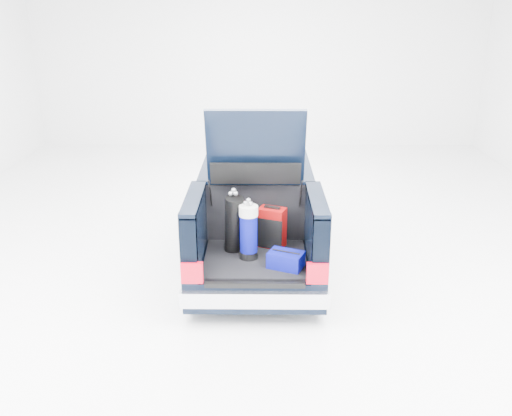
{
  "coord_description": "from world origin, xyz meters",
  "views": [
    {
      "loc": [
        0.07,
        -7.85,
        3.67
      ],
      "look_at": [
        0.0,
        -0.5,
        0.92
      ],
      "focal_mm": 38.0,
      "sensor_mm": 36.0,
      "label": 1
    }
  ],
  "objects_px": {
    "black_golf_bag": "(234,224)",
    "blue_golf_bag": "(249,232)",
    "red_suitcase": "(272,228)",
    "blue_duffel": "(286,260)",
    "car": "(256,209)"
  },
  "relations": [
    {
      "from": "black_golf_bag",
      "to": "blue_golf_bag",
      "type": "relative_size",
      "value": 1.08
    },
    {
      "from": "red_suitcase",
      "to": "blue_duffel",
      "type": "xyz_separation_m",
      "value": [
        0.16,
        -0.63,
        -0.17
      ]
    },
    {
      "from": "car",
      "to": "red_suitcase",
      "type": "xyz_separation_m",
      "value": [
        0.22,
        -1.24,
        0.2
      ]
    },
    {
      "from": "red_suitcase",
      "to": "black_golf_bag",
      "type": "distance_m",
      "value": 0.54
    },
    {
      "from": "car",
      "to": "blue_golf_bag",
      "type": "xyz_separation_m",
      "value": [
        -0.09,
        -1.6,
        0.29
      ]
    },
    {
      "from": "car",
      "to": "red_suitcase",
      "type": "bearing_deg",
      "value": -79.83
    },
    {
      "from": "black_golf_bag",
      "to": "car",
      "type": "bearing_deg",
      "value": 58.71
    },
    {
      "from": "blue_golf_bag",
      "to": "blue_duffel",
      "type": "distance_m",
      "value": 0.6
    },
    {
      "from": "black_golf_bag",
      "to": "blue_golf_bag",
      "type": "height_order",
      "value": "black_golf_bag"
    },
    {
      "from": "red_suitcase",
      "to": "blue_duffel",
      "type": "distance_m",
      "value": 0.67
    },
    {
      "from": "red_suitcase",
      "to": "blue_golf_bag",
      "type": "relative_size",
      "value": 0.71
    },
    {
      "from": "red_suitcase",
      "to": "blue_duffel",
      "type": "height_order",
      "value": "red_suitcase"
    },
    {
      "from": "black_golf_bag",
      "to": "blue_duffel",
      "type": "height_order",
      "value": "black_golf_bag"
    },
    {
      "from": "blue_duffel",
      "to": "blue_golf_bag",
      "type": "bearing_deg",
      "value": 173.02
    },
    {
      "from": "black_golf_bag",
      "to": "red_suitcase",
      "type": "bearing_deg",
      "value": -1.38
    }
  ]
}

